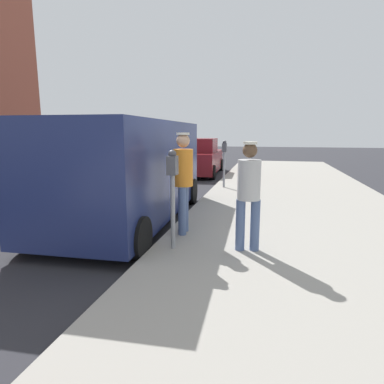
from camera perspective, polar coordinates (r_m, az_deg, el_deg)
ground_plane at (r=6.19m, az=-14.03°, el=-8.10°), size 80.00×80.00×0.00m
sidewalk_slab at (r=5.58m, az=20.48°, el=-9.71°), size 5.00×32.00×0.15m
parking_meter_near at (r=4.92m, az=-3.40°, el=1.64°), size 0.14×0.18×1.52m
parking_meter_far at (r=10.68m, az=5.64°, el=6.31°), size 0.14×0.18×1.52m
pedestrian_in_orange at (r=5.71m, az=-1.54°, el=2.76°), size 0.34×0.36×1.77m
pedestrian_in_gray at (r=4.92m, az=9.84°, el=0.40°), size 0.36×0.34×1.64m
parked_van at (r=7.14m, az=-10.87°, el=3.97°), size 2.28×5.27×2.15m
parked_sedan_ahead at (r=15.17m, az=1.10°, el=5.91°), size 2.12×4.48×1.65m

